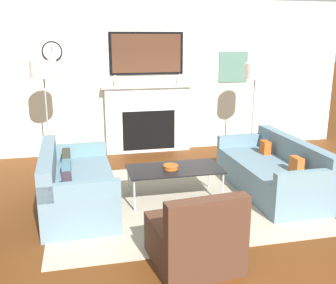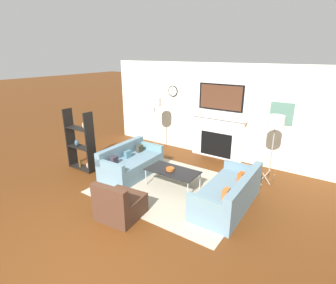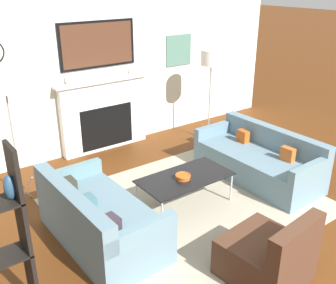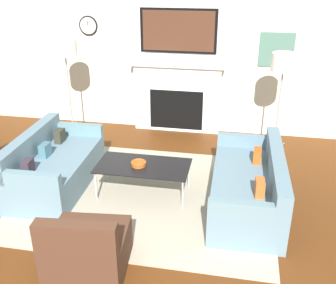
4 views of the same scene
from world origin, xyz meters
TOP-DOWN VIEW (x-y plane):
  - fireplace_wall at (0.00, 5.13)m, footprint 7.55×0.28m
  - area_rug at (0.00, 2.72)m, footprint 3.24×2.66m
  - couch_left at (-1.31, 2.72)m, footprint 0.88×1.66m
  - couch_right at (1.31, 2.72)m, footprint 0.86×1.88m
  - armchair at (-0.24, 1.22)m, footprint 0.81×0.82m
  - coffee_table at (-0.06, 2.75)m, footprint 1.20×0.63m
  - decorative_bowl at (-0.11, 2.73)m, footprint 0.20×0.20m
  - floor_lamp_left at (-1.70, 4.27)m, footprint 0.39×0.39m
  - floor_lamp_right at (1.70, 4.27)m, footprint 0.37×0.37m

SIDE VIEW (x-z plane):
  - area_rug at x=0.00m, z-range 0.00..0.01m
  - armchair at x=-0.24m, z-range -0.12..0.63m
  - couch_right at x=1.31m, z-range -0.10..0.62m
  - couch_left at x=-1.31m, z-range -0.10..0.66m
  - coffee_table at x=-0.06m, z-range 0.19..0.61m
  - decorative_bowl at x=-0.11m, z-range 0.42..0.48m
  - fireplace_wall at x=0.00m, z-range -0.12..2.58m
  - floor_lamp_right at x=1.70m, z-range 0.66..2.29m
  - floor_lamp_left at x=-1.70m, z-range 0.70..2.42m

